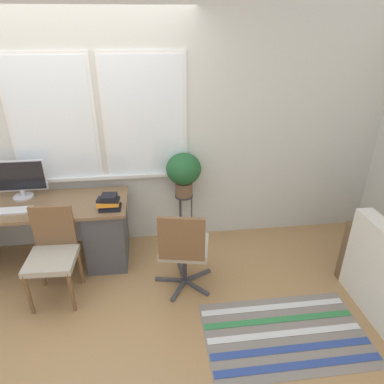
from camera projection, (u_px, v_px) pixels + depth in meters
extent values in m
plane|color=tan|center=(84.00, 279.00, 3.49)|extent=(14.00, 14.00, 0.00)
cube|color=silver|center=(77.00, 130.00, 3.55)|extent=(9.00, 0.06, 2.70)
cube|color=white|center=(52.00, 121.00, 3.44)|extent=(0.87, 0.02, 1.31)
cube|color=white|center=(52.00, 121.00, 3.43)|extent=(0.80, 0.01, 1.24)
cube|color=white|center=(145.00, 118.00, 3.54)|extent=(0.87, 0.02, 1.31)
cube|color=white|center=(145.00, 118.00, 3.53)|extent=(0.80, 0.01, 1.24)
cube|color=white|center=(106.00, 176.00, 3.78)|extent=(1.84, 0.11, 0.04)
cube|color=brown|center=(22.00, 207.00, 3.41)|extent=(2.08, 0.66, 0.03)
cube|color=#4C4C51|center=(107.00, 232.00, 3.66)|extent=(0.40, 0.58, 0.69)
cylinder|color=silver|center=(24.00, 197.00, 3.56)|extent=(0.20, 0.20, 0.02)
cylinder|color=silver|center=(23.00, 193.00, 3.54)|extent=(0.04, 0.04, 0.08)
cube|color=silver|center=(19.00, 176.00, 3.46)|extent=(0.53, 0.02, 0.32)
cube|color=black|center=(18.00, 176.00, 3.44)|extent=(0.50, 0.01, 0.30)
cube|color=silver|center=(14.00, 211.00, 3.29)|extent=(0.34, 0.13, 0.02)
ellipsoid|color=slate|center=(42.00, 208.00, 3.32)|extent=(0.04, 0.06, 0.03)
cube|color=black|center=(110.00, 208.00, 3.34)|extent=(0.21, 0.17, 0.02)
cube|color=black|center=(110.00, 206.00, 3.32)|extent=(0.19, 0.11, 0.02)
cube|color=orange|center=(108.00, 203.00, 3.31)|extent=(0.21, 0.12, 0.04)
cube|color=black|center=(108.00, 200.00, 3.30)|extent=(0.22, 0.14, 0.03)
cube|color=black|center=(109.00, 196.00, 3.29)|extent=(0.15, 0.14, 0.03)
cylinder|color=brown|center=(29.00, 295.00, 3.00)|extent=(0.04, 0.04, 0.43)
cylinder|color=brown|center=(72.00, 292.00, 3.03)|extent=(0.04, 0.04, 0.43)
cylinder|color=brown|center=(41.00, 268.00, 3.33)|extent=(0.04, 0.04, 0.43)
cylinder|color=brown|center=(80.00, 265.00, 3.36)|extent=(0.04, 0.04, 0.43)
cube|color=#B2A893|center=(51.00, 260.00, 3.08)|extent=(0.44, 0.42, 0.06)
cube|color=brown|center=(53.00, 226.00, 3.17)|extent=(0.38, 0.04, 0.41)
cube|color=#47474C|center=(170.00, 280.00, 3.47)|extent=(0.30, 0.10, 0.03)
cube|color=#47474C|center=(179.00, 290.00, 3.33)|extent=(0.18, 0.28, 0.03)
cube|color=#47474C|center=(196.00, 287.00, 3.37)|extent=(0.23, 0.25, 0.03)
cube|color=#47474C|center=(198.00, 275.00, 3.53)|extent=(0.29, 0.16, 0.03)
cube|color=#47474C|center=(182.00, 271.00, 3.59)|extent=(0.07, 0.31, 0.03)
cylinder|color=#333338|center=(185.00, 265.00, 3.37)|extent=(0.04, 0.04, 0.37)
cube|color=#B2A893|center=(184.00, 247.00, 3.27)|extent=(0.53, 0.51, 0.06)
cube|color=brown|center=(181.00, 239.00, 2.96)|extent=(0.41, 0.12, 0.43)
cube|color=brown|center=(377.00, 249.00, 3.42)|extent=(0.74, 0.09, 0.65)
cylinder|color=#333338|center=(184.00, 196.00, 3.87)|extent=(0.21, 0.21, 0.02)
cylinder|color=#333338|center=(192.00, 218.00, 4.02)|extent=(0.01, 0.01, 0.58)
cylinder|color=#333338|center=(180.00, 216.00, 4.07)|extent=(0.01, 0.01, 0.58)
cylinder|color=#333338|center=(181.00, 222.00, 3.94)|extent=(0.01, 0.01, 0.58)
cylinder|color=brown|center=(184.00, 189.00, 3.83)|extent=(0.19, 0.19, 0.16)
ellipsoid|color=#235B2D|center=(184.00, 169.00, 3.72)|extent=(0.38, 0.38, 0.35)
cube|color=gray|center=(285.00, 334.00, 2.88)|extent=(1.36, 0.83, 0.01)
cube|color=#334C99|center=(299.00, 365.00, 2.61)|extent=(1.33, 0.07, 0.00)
cube|color=#334C99|center=(292.00, 349.00, 2.75)|extent=(1.33, 0.07, 0.00)
cube|color=white|center=(285.00, 333.00, 2.88)|extent=(1.33, 0.07, 0.00)
cube|color=#388E4C|center=(279.00, 320.00, 3.01)|extent=(1.33, 0.07, 0.00)
cube|color=white|center=(273.00, 307.00, 3.15)|extent=(1.33, 0.07, 0.00)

